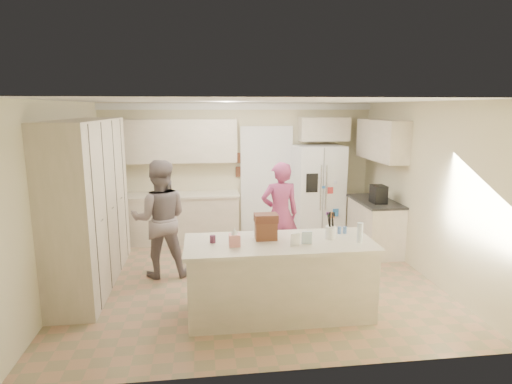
{
  "coord_description": "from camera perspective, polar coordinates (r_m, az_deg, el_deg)",
  "views": [
    {
      "loc": [
        -0.71,
        -5.97,
        2.51
      ],
      "look_at": [
        0.1,
        0.35,
        1.25
      ],
      "focal_mm": 30.0,
      "sensor_mm": 36.0,
      "label": 1
    }
  ],
  "objects": [
    {
      "name": "wall_left",
      "position": [
        6.38,
        -24.49,
        -0.77
      ],
      "size": [
        0.02,
        4.6,
        2.6
      ],
      "primitive_type": "cube",
      "color": "beige",
      "rests_on": "ground"
    },
    {
      "name": "utensil_crock",
      "position": [
        5.37,
        9.91,
        -5.31
      ],
      "size": [
        0.13,
        0.13,
        0.15
      ],
      "primitive_type": "cylinder",
      "color": "white",
      "rests_on": "island_top"
    },
    {
      "name": "shaker_pepper",
      "position": [
        5.61,
        11.75,
        -4.99
      ],
      "size": [
        0.05,
        0.05,
        0.09
      ],
      "primitive_type": "cylinder",
      "color": "#4E72AF",
      "rests_on": "island_top"
    },
    {
      "name": "right_upper_cab",
      "position": [
        7.84,
        16.4,
        6.65
      ],
      "size": [
        0.35,
        1.5,
        0.7
      ],
      "primitive_type": "cube",
      "color": "beige",
      "rests_on": "wall_right"
    },
    {
      "name": "fridge_handle_r",
      "position": [
        8.01,
        9.32,
        0.54
      ],
      "size": [
        0.02,
        0.02,
        0.85
      ],
      "primitive_type": "cylinder",
      "color": "silver",
      "rests_on": "refrigerator"
    },
    {
      "name": "floor",
      "position": [
        6.52,
        -0.49,
        -11.56
      ],
      "size": [
        5.2,
        4.6,
        0.02
      ],
      "primitive_type": "cube",
      "color": "tan",
      "rests_on": "ground"
    },
    {
      "name": "greeting_card_a",
      "position": [
        5.02,
        5.26,
        -6.33
      ],
      "size": [
        0.12,
        0.06,
        0.16
      ],
      "primitive_type": "cube",
      "rotation": [
        0.15,
        0.0,
        0.2
      ],
      "color": "white",
      "rests_on": "island_top"
    },
    {
      "name": "ceiling",
      "position": [
        6.01,
        -0.54,
        12.14
      ],
      "size": [
        5.2,
        4.6,
        0.02
      ],
      "primitive_type": "cube",
      "color": "white",
      "rests_on": "wall_back"
    },
    {
      "name": "crown_back",
      "position": [
        8.26,
        -2.41,
        11.33
      ],
      "size": [
        5.2,
        0.08,
        0.12
      ],
      "primitive_type": "cube",
      "color": "white",
      "rests_on": "wall_back"
    },
    {
      "name": "wall_front",
      "position": [
        3.92,
        3.5,
        -6.85
      ],
      "size": [
        5.2,
        0.02,
        2.6
      ],
      "primitive_type": "cube",
      "color": "beige",
      "rests_on": "ground"
    },
    {
      "name": "back_upper_cab",
      "position": [
        8.13,
        -10.45,
        6.71
      ],
      "size": [
        2.2,
        0.35,
        0.8
      ],
      "primitive_type": "cube",
      "color": "beige",
      "rests_on": "wall_back"
    },
    {
      "name": "doorway_casing",
      "position": [
        8.43,
        1.41,
        1.23
      ],
      "size": [
        1.02,
        0.03,
        2.22
      ],
      "primitive_type": "cube",
      "color": "white",
      "rests_on": "floor"
    },
    {
      "name": "island_base",
      "position": [
        5.37,
        3.08,
        -11.52
      ],
      "size": [
        2.2,
        0.9,
        0.88
      ],
      "primitive_type": "cube",
      "color": "beige",
      "rests_on": "floor"
    },
    {
      "name": "teen_girl",
      "position": [
        6.84,
        3.2,
        -2.95
      ],
      "size": [
        0.64,
        0.45,
        1.68
      ],
      "primitive_type": "imported",
      "rotation": [
        0.0,
        0.0,
        3.22
      ],
      "color": "#B93F61",
      "rests_on": "floor"
    },
    {
      "name": "right_countertop",
      "position": [
        7.75,
        15.65,
        -1.21
      ],
      "size": [
        0.63,
        1.24,
        0.04
      ],
      "primitive_type": "cube",
      "color": "#2D2B28",
      "rests_on": "right_base_cab"
    },
    {
      "name": "shaker_salt",
      "position": [
        5.59,
        11.06,
        -5.03
      ],
      "size": [
        0.05,
        0.05,
        0.09
      ],
      "primitive_type": "cylinder",
      "color": "#4E72AF",
      "rests_on": "island_top"
    },
    {
      "name": "jam_jar",
      "position": [
        5.15,
        -5.8,
        -6.26
      ],
      "size": [
        0.07,
        0.07,
        0.09
      ],
      "primitive_type": "cylinder",
      "color": "#59263F",
      "rests_on": "island_top"
    },
    {
      "name": "tissue_plume",
      "position": [
        4.98,
        -2.89,
        -5.21
      ],
      "size": [
        0.08,
        0.08,
        0.08
      ],
      "primitive_type": "cone",
      "color": "white",
      "rests_on": "tissue_box"
    },
    {
      "name": "wall_frame_lower",
      "position": [
        8.36,
        -2.21,
        2.73
      ],
      "size": [
        0.15,
        0.02,
        0.2
      ],
      "primitive_type": "cube",
      "color": "brown",
      "rests_on": "wall_back"
    },
    {
      "name": "wall_back",
      "position": [
        8.39,
        -2.37,
        2.9
      ],
      "size": [
        5.2,
        0.02,
        2.6
      ],
      "primitive_type": "cube",
      "color": "beige",
      "rests_on": "ground"
    },
    {
      "name": "back_countertop",
      "position": [
        8.13,
        -10.26,
        -0.4
      ],
      "size": [
        2.24,
        0.63,
        0.04
      ],
      "primitive_type": "cube",
      "color": "beige",
      "rests_on": "back_base_cab"
    },
    {
      "name": "coffee_maker",
      "position": [
        7.52,
        16.02,
        -0.28
      ],
      "size": [
        0.22,
        0.28,
        0.3
      ],
      "primitive_type": "cube",
      "color": "black",
      "rests_on": "right_countertop"
    },
    {
      "name": "back_base_cab",
      "position": [
        8.24,
        -10.14,
        -3.52
      ],
      "size": [
        2.2,
        0.6,
        0.88
      ],
      "primitive_type": "cube",
      "color": "beige",
      "rests_on": "floor"
    },
    {
      "name": "fridge_seam",
      "position": [
        8.03,
        8.92,
        -0.5
      ],
      "size": [
        0.02,
        0.02,
        1.78
      ],
      "primitive_type": "cube",
      "color": "gray",
      "rests_on": "refrigerator"
    },
    {
      "name": "island_top",
      "position": [
        5.21,
        3.13,
        -6.85
      ],
      "size": [
        2.28,
        0.96,
        0.05
      ],
      "primitive_type": "cube",
      "color": "beige",
      "rests_on": "island_base"
    },
    {
      "name": "fridge_magnets",
      "position": [
        8.03,
        8.93,
        -0.51
      ],
      "size": [
        0.76,
        0.02,
        1.44
      ],
      "primitive_type": null,
      "color": "tan",
      "rests_on": "refrigerator"
    },
    {
      "name": "water_bottle",
      "position": [
        5.28,
        13.7,
        -5.27
      ],
      "size": [
        0.07,
        0.07,
        0.24
      ],
      "primitive_type": "cylinder",
      "color": "silver",
      "rests_on": "island_top"
    },
    {
      "name": "wall_frame_upper",
      "position": [
        8.32,
        -2.23,
        4.57
      ],
      "size": [
        0.15,
        0.02,
        0.2
      ],
      "primitive_type": "cube",
      "color": "brown",
      "rests_on": "wall_back"
    },
    {
      "name": "tissue_box",
      "position": [
        5.01,
        -2.88,
        -6.42
      ],
      "size": [
        0.13,
        0.13,
        0.14
      ],
      "primitive_type": "cube",
      "color": "pink",
      "rests_on": "island_top"
    },
    {
      "name": "doorway_opening",
      "position": [
        8.47,
        1.37,
        1.27
      ],
      "size": [
        0.9,
        0.06,
        2.1
      ],
      "primitive_type": "cube",
      "color": "black",
      "rests_on": "floor"
    },
    {
      "name": "right_base_cab",
      "position": [
        7.86,
        15.54,
        -4.48
      ],
      "size": [
        0.6,
        1.2,
        0.88
      ],
      "primitive_type": "cube",
      "color": "beige",
      "rests_on": "floor"
    },
    {
      "name": "dollhouse_body",
      "position": [
        5.24,
        1.33,
        -5.18
      ],
      "size": [
        0.26,
        0.18,
        0.22
      ],
      "primitive_type": "cube",
      "color": "brown",
      "rests_on": "island_top"
    },
    {
      "name": "greeting_card_b",
      "position": [
        5.1,
        6.79,
        -6.08
      ],
      "size": [
        0.12,
        0.05,
        0.16
      ],
      "primitive_type": "cube",
      "rotation": [
        0.15,
        0.0,
        -0.1
      ],
      "color": "silver",
      "rests_on": "island_top"
    },
    {
      "name": "pantry_bank",
      "position": [
        6.51,
        -21.29,
        -1.42
      ],
      "size": [
        0.6,
        2.6,
        2.35
      ],
      "primitive_type": "cube",
      "color": "beige",
      "rests_on": "floor"
    },
    {
      "name": "over_fridge_cab",
      "position": [
        8.44,
        9.05,
        8.28
      ],
      "size": [
        0.95,
        0.35,
        0.45
      ],
      "primitive_type": "cube",
      "color": "beige",
      "rests_on": "wall_back"
    },
    {
      "name": "fridge_handle_l",
      "position": [
        7.98,
        8.64,
        0.53
      ],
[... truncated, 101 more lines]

